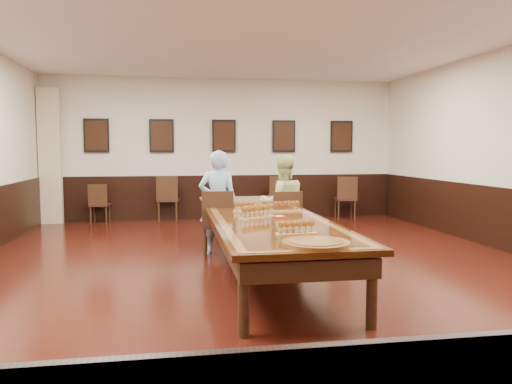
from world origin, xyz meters
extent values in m
cube|color=black|center=(0.00, 0.00, -0.01)|extent=(8.00, 10.00, 0.02)
cube|color=white|center=(0.00, 0.00, 3.21)|extent=(8.00, 10.00, 0.02)
cube|color=beige|center=(0.00, 5.01, 1.60)|extent=(8.00, 0.02, 3.20)
imported|color=#5092C9|center=(-0.49, 1.09, 0.79)|extent=(0.62, 0.44, 1.59)
imported|color=#DDE690|center=(0.54, 1.16, 0.76)|extent=(0.77, 0.61, 1.51)
cube|color=#FF54C2|center=(0.60, -0.05, 0.76)|extent=(0.13, 0.16, 0.01)
cube|color=#CBBA8B|center=(-3.75, 4.82, 1.45)|extent=(0.45, 0.18, 2.90)
cube|color=black|center=(0.00, 4.98, 0.50)|extent=(7.98, 0.04, 1.00)
cube|color=black|center=(0.00, 0.00, 0.72)|extent=(1.40, 5.00, 0.06)
cube|color=#9A6632|center=(0.00, 0.00, 0.75)|extent=(1.28, 4.88, 0.00)
cube|color=black|center=(0.00, 0.00, 0.75)|extent=(1.10, 4.70, 0.00)
cube|color=black|center=(0.00, 0.00, 0.57)|extent=(1.25, 4.85, 0.18)
cylinder|color=black|center=(-0.58, -2.32, 0.34)|extent=(0.10, 0.10, 0.69)
cylinder|color=black|center=(0.58, -2.32, 0.34)|extent=(0.10, 0.10, 0.69)
cylinder|color=black|center=(-0.58, 2.32, 0.34)|extent=(0.10, 0.10, 0.69)
cylinder|color=black|center=(0.58, 2.32, 0.34)|extent=(0.10, 0.10, 0.69)
cube|color=black|center=(-2.80, 4.94, 1.90)|extent=(0.54, 0.03, 0.74)
cube|color=black|center=(-2.80, 4.92, 1.90)|extent=(0.46, 0.01, 0.64)
cube|color=black|center=(-1.40, 4.94, 1.90)|extent=(0.54, 0.03, 0.74)
cube|color=black|center=(-1.40, 4.92, 1.90)|extent=(0.46, 0.01, 0.64)
cube|color=black|center=(0.00, 4.94, 1.90)|extent=(0.54, 0.03, 0.74)
cube|color=black|center=(0.00, 4.92, 1.90)|extent=(0.46, 0.01, 0.64)
cube|color=black|center=(1.40, 4.94, 1.90)|extent=(0.54, 0.03, 0.74)
cube|color=black|center=(1.40, 4.92, 1.90)|extent=(0.46, 0.01, 0.64)
cube|color=black|center=(2.80, 4.94, 1.90)|extent=(0.54, 0.03, 0.74)
cube|color=black|center=(2.80, 4.92, 1.90)|extent=(0.46, 0.01, 0.64)
cube|color=#9F7642|center=(-0.16, 0.19, 0.76)|extent=(0.42, 0.23, 0.03)
cube|color=#9F7642|center=(0.37, 0.17, 0.76)|extent=(0.42, 0.19, 0.03)
cube|color=#9F7642|center=(-0.15, -0.43, 0.77)|extent=(0.49, 0.38, 0.03)
cube|color=#9F7642|center=(0.05, -1.65, 0.76)|extent=(0.42, 0.16, 0.03)
cylinder|color=#B40C16|center=(0.15, -0.38, 0.76)|extent=(0.19, 0.19, 0.02)
cylinder|color=silver|center=(0.15, -0.38, 0.77)|extent=(0.10, 0.10, 0.01)
cylinder|color=#582F11|center=(0.09, -2.21, 0.77)|extent=(0.71, 0.71, 0.04)
cylinder|color=#9A6632|center=(0.09, -2.21, 0.79)|extent=(0.57, 0.57, 0.01)
camera|label=1|loc=(-1.16, -6.45, 1.62)|focal=35.00mm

